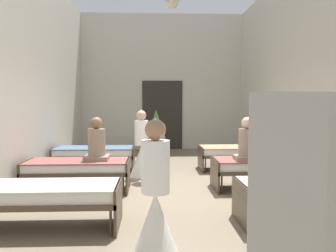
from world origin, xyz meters
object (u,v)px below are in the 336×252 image
object	(u,v)px
nurse_near_aisle	(156,209)
patient_seated_primary	(247,144)
bed_right_row_0	(308,191)
bed_right_row_2	(239,152)
patient_seated_secondary	(97,144)
potted_plant	(156,127)
bed_right_row_1	(263,166)
bed_left_row_2	(94,153)
bed_left_row_1	(78,168)
nurse_mid_aisle	(141,153)
bed_left_row_0	(47,195)

from	to	relation	value
nurse_near_aisle	patient_seated_primary	bearing A→B (deg)	133.93
bed_right_row_0	bed_right_row_2	bearing A→B (deg)	90.00
nurse_near_aisle	patient_seated_secondary	world-z (taller)	nurse_near_aisle
potted_plant	nurse_near_aisle	bearing A→B (deg)	-90.73
nurse_near_aisle	patient_seated_primary	size ratio (longest dim) A/B	1.86
bed_right_row_1	bed_left_row_2	size ratio (longest dim) A/B	1.00
bed_left_row_2	patient_seated_secondary	distance (m)	1.94
bed_left_row_1	potted_plant	bearing A→B (deg)	70.34
bed_right_row_1	nurse_mid_aisle	distance (m)	2.66
bed_right_row_0	patient_seated_primary	world-z (taller)	patient_seated_primary
bed_left_row_0	nurse_near_aisle	distance (m)	1.71
bed_left_row_2	potted_plant	size ratio (longest dim) A/B	1.33
bed_left_row_0	bed_right_row_1	size ratio (longest dim) A/B	1.00
patient_seated_secondary	bed_right_row_2	bearing A→B (deg)	30.62
bed_left_row_2	bed_left_row_0	bearing A→B (deg)	-90.00
bed_left_row_0	bed_left_row_1	world-z (taller)	same
bed_right_row_0	nurse_mid_aisle	size ratio (longest dim) A/B	1.28
bed_right_row_1	bed_left_row_2	xyz separation A→B (m)	(-3.49, 1.90, 0.00)
nurse_near_aisle	patient_seated_secondary	xyz separation A→B (m)	(-1.06, 2.90, 0.34)
potted_plant	nurse_mid_aisle	bearing A→B (deg)	-96.90
bed_right_row_2	nurse_near_aisle	size ratio (longest dim) A/B	1.28
patient_seated_primary	patient_seated_secondary	distance (m)	2.80
nurse_near_aisle	patient_seated_primary	world-z (taller)	nurse_near_aisle
bed_left_row_0	nurse_near_aisle	bearing A→B (deg)	-34.30
bed_left_row_2	patient_seated_primary	world-z (taller)	patient_seated_primary
nurse_near_aisle	patient_seated_primary	xyz separation A→B (m)	(1.73, 2.76, 0.34)
bed_left_row_2	patient_seated_primary	distance (m)	3.75
potted_plant	bed_left_row_1	bearing A→B (deg)	-109.66
bed_left_row_1	bed_right_row_2	size ratio (longest dim) A/B	1.00
bed_right_row_0	bed_right_row_2	distance (m)	3.80
bed_right_row_0	nurse_near_aisle	bearing A→B (deg)	-155.14
bed_right_row_0	potted_plant	xyz separation A→B (m)	(-1.99, 6.11, 0.45)
bed_right_row_0	nurse_mid_aisle	xyz separation A→B (m)	(-2.35, 3.15, 0.09)
bed_left_row_0	bed_left_row_2	bearing A→B (deg)	90.00
bed_left_row_2	bed_right_row_0	bearing A→B (deg)	-47.42
patient_seated_primary	potted_plant	world-z (taller)	potted_plant
bed_right_row_1	bed_right_row_2	size ratio (longest dim) A/B	1.00
nurse_mid_aisle	bed_right_row_2	bearing A→B (deg)	-67.84
bed_left_row_2	nurse_mid_aisle	world-z (taller)	nurse_mid_aisle
bed_left_row_1	bed_left_row_2	bearing A→B (deg)	90.00
bed_left_row_0	bed_right_row_2	world-z (taller)	same
bed_left_row_0	bed_left_row_2	world-z (taller)	same
bed_right_row_2	nurse_near_aisle	distance (m)	5.20
bed_right_row_1	nurse_mid_aisle	size ratio (longest dim) A/B	1.28
bed_right_row_1	nurse_near_aisle	size ratio (longest dim) A/B	1.28
nurse_near_aisle	nurse_mid_aisle	xyz separation A→B (m)	(-0.27, 4.11, 0.00)
patient_seated_primary	bed_right_row_0	bearing A→B (deg)	-79.00
nurse_mid_aisle	potted_plant	bearing A→B (deg)	-0.29
bed_right_row_1	bed_left_row_2	world-z (taller)	same
bed_left_row_1	bed_left_row_2	size ratio (longest dim) A/B	1.00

